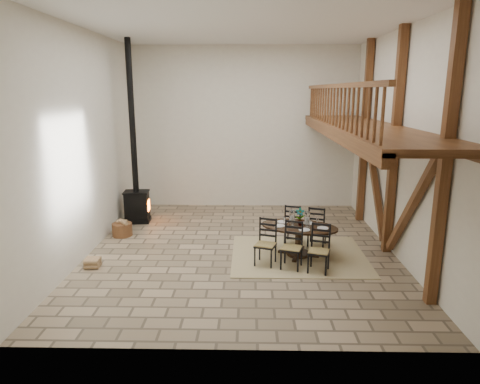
{
  "coord_description": "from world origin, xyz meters",
  "views": [
    {
      "loc": [
        0.17,
        -9.49,
        3.66
      ],
      "look_at": [
        -0.04,
        0.4,
        1.3
      ],
      "focal_mm": 32.0,
      "sensor_mm": 36.0,
      "label": 1
    }
  ],
  "objects_px": {
    "dining_table": "(298,241)",
    "log_stack": "(93,263)",
    "log_basket": "(122,229)",
    "wood_stove": "(136,184)"
  },
  "relations": [
    {
      "from": "dining_table",
      "to": "log_basket",
      "type": "distance_m",
      "value": 4.58
    },
    {
      "from": "dining_table",
      "to": "wood_stove",
      "type": "relative_size",
      "value": 0.44
    },
    {
      "from": "dining_table",
      "to": "wood_stove",
      "type": "distance_m",
      "value": 5.04
    },
    {
      "from": "dining_table",
      "to": "log_basket",
      "type": "xyz_separation_m",
      "value": [
        -4.36,
        1.37,
        -0.21
      ]
    },
    {
      "from": "wood_stove",
      "to": "log_stack",
      "type": "distance_m",
      "value": 3.39
    },
    {
      "from": "log_stack",
      "to": "wood_stove",
      "type": "bearing_deg",
      "value": 87.59
    },
    {
      "from": "dining_table",
      "to": "log_stack",
      "type": "distance_m",
      "value": 4.47
    },
    {
      "from": "dining_table",
      "to": "log_stack",
      "type": "bearing_deg",
      "value": -153.38
    },
    {
      "from": "dining_table",
      "to": "log_stack",
      "type": "xyz_separation_m",
      "value": [
        -4.41,
        -0.66,
        -0.29
      ]
    },
    {
      "from": "wood_stove",
      "to": "log_basket",
      "type": "bearing_deg",
      "value": -99.06
    }
  ]
}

